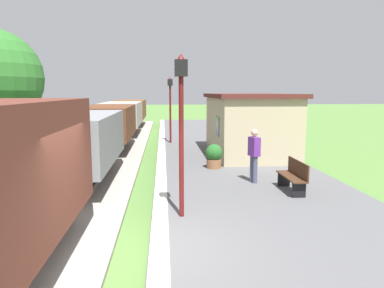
# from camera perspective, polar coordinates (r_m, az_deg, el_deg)

# --- Properties ---
(ground_plane) EXTENTS (160.00, 160.00, 0.00)m
(ground_plane) POSITION_cam_1_polar(r_m,az_deg,el_deg) (6.84, -8.84, -18.74)
(ground_plane) COLOR #517A38
(platform_slab) EXTENTS (6.00, 60.00, 0.25)m
(platform_slab) POSITION_cam_1_polar(r_m,az_deg,el_deg) (7.28, 18.29, -16.22)
(platform_slab) COLOR #565659
(platform_slab) RESTS_ON ground
(platform_edge_stripe) EXTENTS (0.36, 60.00, 0.01)m
(platform_edge_stripe) POSITION_cam_1_polar(r_m,az_deg,el_deg) (6.71, -5.33, -16.82)
(platform_edge_stripe) COLOR silver
(platform_edge_stripe) RESTS_ON platform_slab
(track_ballast) EXTENTS (3.80, 60.00, 0.12)m
(track_ballast) POSITION_cam_1_polar(r_m,az_deg,el_deg) (7.39, -28.67, -17.06)
(track_ballast) COLOR #9E9389
(track_ballast) RESTS_ON ground
(rail_near) EXTENTS (0.07, 60.00, 0.14)m
(rail_near) POSITION_cam_1_polar(r_m,az_deg,el_deg) (7.08, -23.18, -16.66)
(rail_near) COLOR slate
(rail_near) RESTS_ON track_ballast
(freight_train) EXTENTS (2.50, 32.60, 2.72)m
(freight_train) POSITION_cam_1_polar(r_m,az_deg,el_deg) (18.06, -13.94, 3.00)
(freight_train) COLOR brown
(freight_train) RESTS_ON rail_near
(station_hut) EXTENTS (3.50, 5.80, 2.78)m
(station_hut) POSITION_cam_1_polar(r_m,az_deg,el_deg) (16.31, 9.16, 3.24)
(station_hut) COLOR tan
(station_hut) RESTS_ON platform_slab
(bench_near_hut) EXTENTS (0.42, 1.50, 0.91)m
(bench_near_hut) POSITION_cam_1_polar(r_m,az_deg,el_deg) (10.57, 16.22, -4.95)
(bench_near_hut) COLOR #422819
(bench_near_hut) RESTS_ON platform_slab
(person_waiting) EXTENTS (0.35, 0.44, 1.71)m
(person_waiting) POSITION_cam_1_polar(r_m,az_deg,el_deg) (11.23, 10.06, -1.55)
(person_waiting) COLOR #474C66
(person_waiting) RESTS_ON platform_slab
(potted_planter) EXTENTS (0.64, 0.64, 0.92)m
(potted_planter) POSITION_cam_1_polar(r_m,az_deg,el_deg) (13.26, 3.59, -1.92)
(potted_planter) COLOR brown
(potted_planter) RESTS_ON platform_slab
(lamp_post_near) EXTENTS (0.28, 0.28, 3.70)m
(lamp_post_near) POSITION_cam_1_polar(r_m,az_deg,el_deg) (7.83, -1.78, 6.18)
(lamp_post_near) COLOR #591414
(lamp_post_near) RESTS_ON platform_slab
(lamp_post_far) EXTENTS (0.28, 0.28, 3.70)m
(lamp_post_far) POSITION_cam_1_polar(r_m,az_deg,el_deg) (19.75, -3.57, 7.57)
(lamp_post_far) COLOR #591414
(lamp_post_far) RESTS_ON platform_slab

